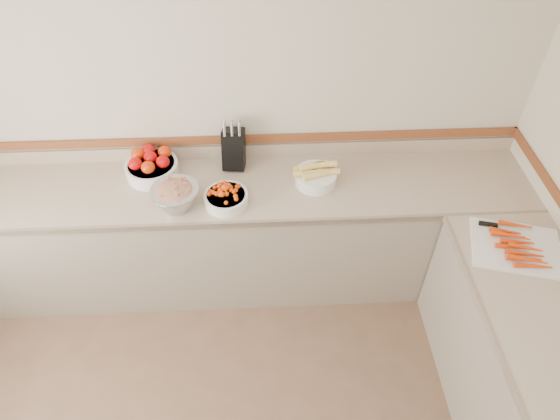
{
  "coord_description": "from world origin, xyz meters",
  "views": [
    {
      "loc": [
        0.25,
        -0.73,
        3.05
      ],
      "look_at": [
        0.35,
        1.35,
        1.0
      ],
      "focal_mm": 32.0,
      "sensor_mm": 36.0,
      "label": 1
    }
  ],
  "objects_px": {
    "knife_block": "(234,148)",
    "corn_bowl": "(316,175)",
    "tomato_bowl": "(151,166)",
    "rhubarb_bowl": "(175,196)",
    "cutting_board": "(517,246)",
    "cherry_tomato_bowl": "(226,197)"
  },
  "relations": [
    {
      "from": "cherry_tomato_bowl",
      "to": "rhubarb_bowl",
      "type": "relative_size",
      "value": 0.92
    },
    {
      "from": "cherry_tomato_bowl",
      "to": "corn_bowl",
      "type": "height_order",
      "value": "corn_bowl"
    },
    {
      "from": "tomato_bowl",
      "to": "rhubarb_bowl",
      "type": "height_order",
      "value": "rhubarb_bowl"
    },
    {
      "from": "tomato_bowl",
      "to": "cutting_board",
      "type": "distance_m",
      "value": 2.28
    },
    {
      "from": "knife_block",
      "to": "rhubarb_bowl",
      "type": "relative_size",
      "value": 1.19
    },
    {
      "from": "cutting_board",
      "to": "knife_block",
      "type": "bearing_deg",
      "value": 152.83
    },
    {
      "from": "corn_bowl",
      "to": "rhubarb_bowl",
      "type": "distance_m",
      "value": 0.9
    },
    {
      "from": "corn_bowl",
      "to": "rhubarb_bowl",
      "type": "relative_size",
      "value": 1.01
    },
    {
      "from": "corn_bowl",
      "to": "rhubarb_bowl",
      "type": "xyz_separation_m",
      "value": [
        -0.88,
        -0.18,
        0.03
      ]
    },
    {
      "from": "tomato_bowl",
      "to": "cherry_tomato_bowl",
      "type": "relative_size",
      "value": 1.26
    },
    {
      "from": "rhubarb_bowl",
      "to": "cutting_board",
      "type": "bearing_deg",
      "value": -12.79
    },
    {
      "from": "cherry_tomato_bowl",
      "to": "corn_bowl",
      "type": "distance_m",
      "value": 0.6
    },
    {
      "from": "cherry_tomato_bowl",
      "to": "rhubarb_bowl",
      "type": "xyz_separation_m",
      "value": [
        -0.3,
        -0.01,
        0.04
      ]
    },
    {
      "from": "corn_bowl",
      "to": "cutting_board",
      "type": "relative_size",
      "value": 0.52
    },
    {
      "from": "rhubarb_bowl",
      "to": "tomato_bowl",
      "type": "bearing_deg",
      "value": 121.05
    },
    {
      "from": "knife_block",
      "to": "corn_bowl",
      "type": "bearing_deg",
      "value": -20.94
    },
    {
      "from": "corn_bowl",
      "to": "rhubarb_bowl",
      "type": "height_order",
      "value": "rhubarb_bowl"
    },
    {
      "from": "knife_block",
      "to": "cherry_tomato_bowl",
      "type": "distance_m",
      "value": 0.38
    },
    {
      "from": "corn_bowl",
      "to": "cutting_board",
      "type": "distance_m",
      "value": 1.25
    },
    {
      "from": "tomato_bowl",
      "to": "rhubarb_bowl",
      "type": "distance_m",
      "value": 0.37
    },
    {
      "from": "tomato_bowl",
      "to": "rhubarb_bowl",
      "type": "bearing_deg",
      "value": -58.95
    },
    {
      "from": "knife_block",
      "to": "tomato_bowl",
      "type": "distance_m",
      "value": 0.55
    }
  ]
}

